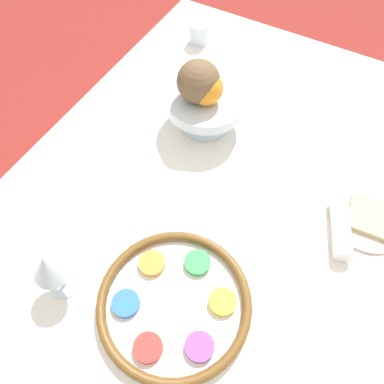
% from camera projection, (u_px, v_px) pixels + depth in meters
% --- Properties ---
extents(ground_plane, '(8.00, 8.00, 0.00)m').
position_uv_depth(ground_plane, '(211.00, 304.00, 1.53)').
color(ground_plane, maroon).
extents(dining_table, '(1.42, 1.05, 0.78)m').
position_uv_depth(dining_table, '(217.00, 270.00, 1.20)').
color(dining_table, white).
rests_on(dining_table, ground_plane).
extents(seder_plate, '(0.31, 0.31, 0.03)m').
position_uv_depth(seder_plate, '(174.00, 303.00, 0.74)').
color(seder_plate, white).
rests_on(seder_plate, dining_table).
extents(wine_glass, '(0.07, 0.07, 0.14)m').
position_uv_depth(wine_glass, '(49.00, 266.00, 0.69)').
color(wine_glass, silver).
rests_on(wine_glass, dining_table).
extents(fruit_stand, '(0.21, 0.21, 0.10)m').
position_uv_depth(fruit_stand, '(206.00, 104.00, 0.95)').
color(fruit_stand, silver).
rests_on(fruit_stand, dining_table).
extents(orange_fruit, '(0.08, 0.08, 0.08)m').
position_uv_depth(orange_fruit, '(206.00, 88.00, 0.89)').
color(orange_fruit, orange).
rests_on(orange_fruit, fruit_stand).
extents(coconut, '(0.10, 0.10, 0.10)m').
position_uv_depth(coconut, '(198.00, 81.00, 0.89)').
color(coconut, brown).
rests_on(coconut, fruit_stand).
extents(bread_plate, '(0.17, 0.17, 0.02)m').
position_uv_depth(bread_plate, '(368.00, 218.00, 0.85)').
color(bread_plate, beige).
rests_on(bread_plate, dining_table).
extents(napkin_roll, '(0.15, 0.09, 0.04)m').
position_uv_depth(napkin_roll, '(341.00, 228.00, 0.82)').
color(napkin_roll, white).
rests_on(napkin_roll, dining_table).
extents(cup_near, '(0.06, 0.06, 0.06)m').
position_uv_depth(cup_near, '(199.00, 33.00, 1.18)').
color(cup_near, silver).
rests_on(cup_near, dining_table).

